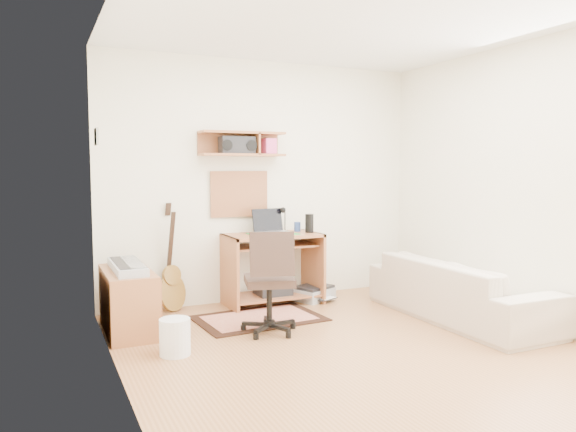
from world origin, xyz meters
name	(u,v)px	position (x,y,z in m)	size (l,w,h in m)	color
floor	(361,353)	(0.00, 0.00, -0.01)	(3.60, 4.00, 0.01)	#AD7648
ceiling	(365,13)	(0.00, 0.00, 2.60)	(3.60, 4.00, 0.01)	white
back_wall	(264,181)	(0.00, 2.00, 1.30)	(3.60, 0.01, 2.60)	white
left_wall	(119,191)	(-1.80, 0.00, 1.30)	(0.01, 4.00, 2.60)	white
right_wall	(533,184)	(1.80, 0.00, 1.30)	(0.01, 4.00, 2.60)	white
wall_shelf	(242,144)	(-0.30, 1.88, 1.70)	(0.90, 0.25, 0.26)	#AB663C
cork_board	(239,194)	(-0.30, 1.98, 1.17)	(0.64, 0.03, 0.49)	tan
wall_photo	(96,137)	(-1.79, 1.50, 1.72)	(0.02, 0.20, 0.15)	#4C8CBF
desk	(273,269)	(-0.02, 1.73, 0.38)	(1.00, 0.55, 0.75)	#AB663C
laptop	(273,222)	(-0.02, 1.71, 0.88)	(0.35, 0.35, 0.27)	silver
speaker	(309,223)	(0.39, 1.68, 0.85)	(0.09, 0.09, 0.20)	black
desk_lamp	(285,219)	(0.19, 1.87, 0.88)	(0.09, 0.09, 0.27)	black
pencil_cup	(297,227)	(0.32, 1.83, 0.80)	(0.07, 0.07, 0.10)	#2F498E
boombox	(237,146)	(-0.36, 1.87, 1.68)	(0.36, 0.17, 0.19)	black
rug	(259,318)	(-0.38, 1.22, 0.01)	(1.18, 0.78, 0.02)	beige
task_chair	(269,281)	(-0.45, 0.78, 0.46)	(0.47, 0.47, 0.93)	#33241E
cabinet	(128,301)	(-1.58, 1.33, 0.28)	(0.40, 0.90, 0.55)	#AB663C
music_keyboard	(127,266)	(-1.58, 1.33, 0.58)	(0.25, 0.79, 0.07)	#B2B5BA
guitar	(172,257)	(-1.07, 1.86, 0.55)	(0.29, 0.18, 1.10)	olive
waste_basket	(175,337)	(-1.35, 0.54, 0.14)	(0.24, 0.24, 0.29)	white
printer	(314,292)	(0.45, 1.69, 0.08)	(0.40, 0.31, 0.15)	#A5A8AA
sofa	(459,279)	(1.38, 0.44, 0.38)	(1.96, 0.57, 0.77)	#C3B29B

